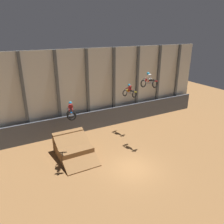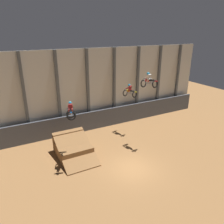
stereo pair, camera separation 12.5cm
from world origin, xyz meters
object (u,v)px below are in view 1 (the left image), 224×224
(rider_bike_center_air, at_px, (149,81))
(rider_bike_right_air, at_px, (130,92))
(rider_bike_left_air, at_px, (71,112))
(dirt_ramp, at_px, (73,148))

(rider_bike_center_air, height_order, rider_bike_right_air, rider_bike_center_air)
(rider_bike_left_air, bearing_deg, dirt_ramp, 90.38)
(rider_bike_center_air, bearing_deg, dirt_ramp, 154.69)
(dirt_ramp, xyz_separation_m, rider_bike_right_air, (7.24, 1.60, 4.11))
(rider_bike_right_air, bearing_deg, dirt_ramp, 177.72)
(dirt_ramp, xyz_separation_m, rider_bike_left_air, (-0.48, -1.77, 4.27))
(dirt_ramp, relative_size, rider_bike_center_air, 2.53)
(rider_bike_right_air, bearing_deg, rider_bike_center_air, -106.49)
(dirt_ramp, height_order, rider_bike_center_air, rider_bike_center_air)
(rider_bike_left_air, xyz_separation_m, rider_bike_center_air, (7.63, 0.03, 1.64))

